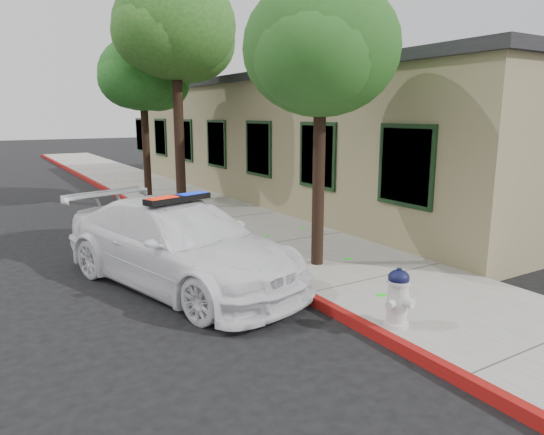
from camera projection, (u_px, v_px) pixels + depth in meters
The scene contains 9 objects.
ground at pixel (305, 302), 7.92m from camera, with size 120.00×120.00×0.00m, color black.
sidewalk at pixel (287, 244), 11.22m from camera, with size 3.20×60.00×0.15m, color gray.
red_curb at pixel (226, 253), 10.43m from camera, with size 0.14×60.00×0.16m, color #9F1211.
clapboard_building at pixel (313, 138), 18.41m from camera, with size 7.30×20.89×4.24m.
police_car at pixel (180, 244), 8.62m from camera, with size 3.48×5.52×1.61m.
fire_hydrant at pixel (398, 297), 6.60m from camera, with size 0.47×0.41×0.81m.
street_tree_near at pixel (322, 55), 8.70m from camera, with size 2.89×2.82×5.16m.
street_tree_mid at pixel (175, 32), 14.39m from camera, with size 3.84×3.60×6.87m.
street_tree_far at pixel (144, 78), 15.96m from camera, with size 3.05×2.81×5.32m.
Camera 1 is at (-4.35, -6.09, 2.97)m, focal length 32.45 mm.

